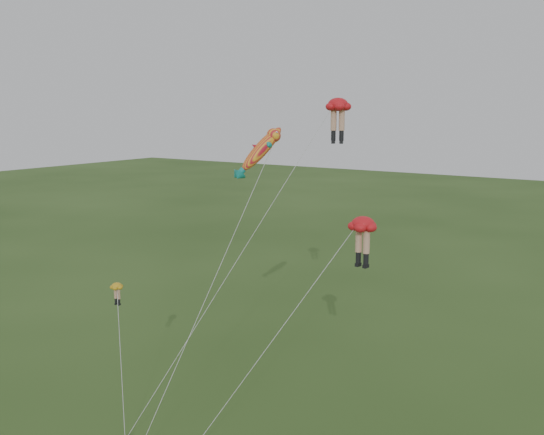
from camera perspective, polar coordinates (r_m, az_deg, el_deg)
The scene contains 4 objects.
legs_kite_red_high at distance 39.61m, azimuth 6.04°, elevation 9.95°, with size 7.28×14.70×19.31m.
legs_kite_red_mid at distance 32.61m, azimuth 8.37°, elevation -1.20°, with size 7.18×9.78×12.96m.
legs_kite_yellow at distance 38.70m, azimuth -14.35°, elevation -7.27°, with size 4.90×4.36×8.01m.
fish_kite at distance 35.52m, azimuth -1.05°, elevation 6.31°, with size 3.37×10.68×17.82m.
Camera 1 is at (21.67, -22.53, 18.55)m, focal length 40.00 mm.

